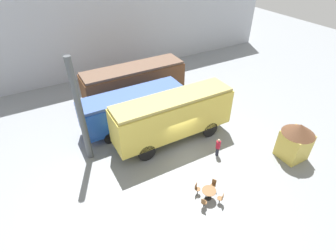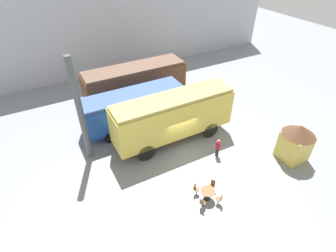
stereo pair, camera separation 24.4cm
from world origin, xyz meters
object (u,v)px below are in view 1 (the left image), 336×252
object	(u,v)px
cafe_table_near	(209,192)
cafe_chair_0	(204,202)
visitor_person	(218,147)
ticket_kiosk	(296,139)
passenger_coach_wooden	(134,80)
streamlined_locomotive	(141,105)
passenger_coach_vintage	(173,115)

from	to	relation	value
cafe_table_near	cafe_chair_0	bearing A→B (deg)	-148.23
visitor_person	ticket_kiosk	world-z (taller)	ticket_kiosk
passenger_coach_wooden	visitor_person	bearing A→B (deg)	-79.71
passenger_coach_wooden	cafe_table_near	world-z (taller)	passenger_coach_wooden
streamlined_locomotive	visitor_person	bearing A→B (deg)	-64.05
visitor_person	streamlined_locomotive	bearing A→B (deg)	115.95
cafe_table_near	cafe_chair_0	xyz separation A→B (m)	(-0.70, -0.44, -0.09)
passenger_coach_wooden	visitor_person	world-z (taller)	passenger_coach_wooden
passenger_coach_vintage	passenger_coach_wooden	bearing A→B (deg)	89.85
passenger_coach_vintage	cafe_chair_0	bearing A→B (deg)	-104.21
passenger_coach_vintage	ticket_kiosk	xyz separation A→B (m)	(6.81, -6.13, -0.76)
cafe_table_near	visitor_person	bearing A→B (deg)	44.66
ticket_kiosk	passenger_coach_vintage	bearing A→B (deg)	137.98
streamlined_locomotive	cafe_chair_0	size ratio (longest dim) A/B	12.46
streamlined_locomotive	visitor_person	world-z (taller)	streamlined_locomotive
passenger_coach_vintage	ticket_kiosk	world-z (taller)	passenger_coach_vintage
streamlined_locomotive	passenger_coach_vintage	bearing A→B (deg)	-70.16
cafe_chair_0	visitor_person	distance (m)	5.05
cafe_chair_0	ticket_kiosk	world-z (taller)	ticket_kiosk
ticket_kiosk	cafe_chair_0	bearing A→B (deg)	-176.22
cafe_table_near	visitor_person	size ratio (longest dim) A/B	0.58
streamlined_locomotive	ticket_kiosk	xyz separation A→B (m)	(8.00, -9.45, -0.26)
cafe_table_near	ticket_kiosk	bearing A→B (deg)	0.93
cafe_table_near	visitor_person	xyz separation A→B (m)	(3.01, 2.97, 0.25)
streamlined_locomotive	cafe_table_near	world-z (taller)	streamlined_locomotive
ticket_kiosk	passenger_coach_wooden	bearing A→B (deg)	116.11
passenger_coach_vintage	cafe_table_near	distance (m)	6.60
visitor_person	passenger_coach_wooden	bearing A→B (deg)	100.29
passenger_coach_wooden	streamlined_locomotive	size ratio (longest dim) A/B	0.93
passenger_coach_vintage	visitor_person	bearing A→B (deg)	-58.46
cafe_chair_0	passenger_coach_wooden	bearing A→B (deg)	51.45
ticket_kiosk	visitor_person	bearing A→B (deg)	149.28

